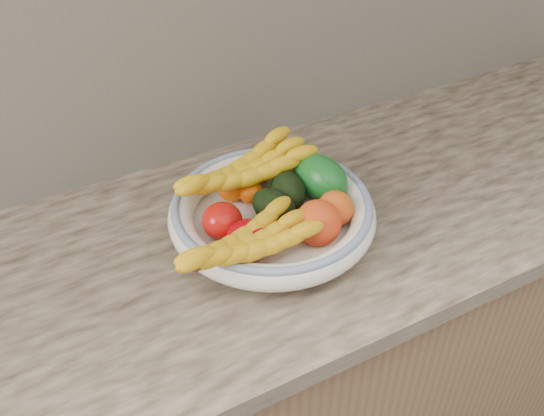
{
  "coord_description": "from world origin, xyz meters",
  "views": [
    {
      "loc": [
        -0.42,
        0.89,
        1.67
      ],
      "look_at": [
        0.0,
        1.66,
        0.96
      ],
      "focal_mm": 40.0,
      "sensor_mm": 36.0,
      "label": 1
    }
  ],
  "objects": [
    {
      "name": "tomato_near_left",
      "position": [
        -0.08,
        1.6,
        0.96
      ],
      "size": [
        0.08,
        0.08,
        0.07
      ],
      "primitive_type": "ellipsoid",
      "rotation": [
        0.0,
        0.0,
        -0.02
      ],
      "color": "#A4000B",
      "rests_on": "fruit_bowl"
    },
    {
      "name": "avocado_center",
      "position": [
        0.0,
        1.66,
        0.96
      ],
      "size": [
        0.09,
        0.11,
        0.06
      ],
      "primitive_type": "ellipsoid",
      "rotation": [
        0.0,
        0.0,
        0.36
      ],
      "color": "black",
      "rests_on": "fruit_bowl"
    },
    {
      "name": "kitchen_counter",
      "position": [
        0.0,
        1.69,
        0.46
      ],
      "size": [
        2.44,
        0.66,
        1.4
      ],
      "color": "brown",
      "rests_on": "ground"
    },
    {
      "name": "banana_bunch_back",
      "position": [
        -0.02,
        1.75,
        0.99
      ],
      "size": [
        0.32,
        0.16,
        0.09
      ],
      "primitive_type": null,
      "rotation": [
        0.0,
        0.0,
        0.14
      ],
      "color": "yellow",
      "rests_on": "fruit_bowl"
    },
    {
      "name": "avocado_right",
      "position": [
        0.05,
        1.69,
        0.96
      ],
      "size": [
        0.09,
        0.11,
        0.07
      ],
      "primitive_type": "ellipsoid",
      "rotation": [
        0.0,
        0.0,
        -0.31
      ],
      "color": "black",
      "rests_on": "fruit_bowl"
    },
    {
      "name": "fruit_bowl",
      "position": [
        0.0,
        1.66,
        0.95
      ],
      "size": [
        0.39,
        0.39,
        0.08
      ],
      "color": "white",
      "rests_on": "kitchen_counter"
    },
    {
      "name": "clementine_extra",
      "position": [
        -0.04,
        1.76,
        0.95
      ],
      "size": [
        0.05,
        0.05,
        0.05
      ],
      "primitive_type": "ellipsoid",
      "color": "#F26005",
      "rests_on": "fruit_bowl"
    },
    {
      "name": "peach_front",
      "position": [
        0.05,
        1.58,
        0.97
      ],
      "size": [
        0.1,
        0.1,
        0.08
      ],
      "primitive_type": "ellipsoid",
      "rotation": [
        0.0,
        0.0,
        0.23
      ],
      "color": "orange",
      "rests_on": "fruit_bowl"
    },
    {
      "name": "clementine_back_mid",
      "position": [
        -0.01,
        1.73,
        0.95
      ],
      "size": [
        0.05,
        0.05,
        0.04
      ],
      "primitive_type": "ellipsoid",
      "rotation": [
        0.0,
        0.0,
        0.13
      ],
      "color": "#E15704",
      "rests_on": "fruit_bowl"
    },
    {
      "name": "clementine_back_right",
      "position": [
        0.03,
        1.78,
        0.95
      ],
      "size": [
        0.06,
        0.06,
        0.05
      ],
      "primitive_type": "ellipsoid",
      "rotation": [
        0.0,
        0.0,
        0.26
      ],
      "color": "orange",
      "rests_on": "fruit_bowl"
    },
    {
      "name": "green_mango",
      "position": [
        0.12,
        1.68,
        0.98
      ],
      "size": [
        0.13,
        0.14,
        0.11
      ],
      "primitive_type": "ellipsoid",
      "rotation": [
        0.0,
        0.31,
        0.26
      ],
      "color": "#10561A",
      "rests_on": "fruit_bowl"
    },
    {
      "name": "banana_bunch_front",
      "position": [
        -0.1,
        1.56,
        0.98
      ],
      "size": [
        0.3,
        0.16,
        0.08
      ],
      "primitive_type": null,
      "rotation": [
        0.0,
        0.0,
        0.17
      ],
      "color": "#ECB113",
      "rests_on": "fruit_bowl"
    },
    {
      "name": "clementine_back_left",
      "position": [
        -0.02,
        1.76,
        0.95
      ],
      "size": [
        0.07,
        0.07,
        0.05
      ],
      "primitive_type": "ellipsoid",
      "rotation": [
        0.0,
        0.0,
        -0.34
      ],
      "color": "orange",
      "rests_on": "fruit_bowl"
    },
    {
      "name": "tomato_left",
      "position": [
        -0.1,
        1.67,
        0.96
      ],
      "size": [
        0.09,
        0.09,
        0.07
      ],
      "primitive_type": "ellipsoid",
      "rotation": [
        0.0,
        0.0,
        0.24
      ],
      "color": "red",
      "rests_on": "fruit_bowl"
    },
    {
      "name": "peach_right",
      "position": [
        0.1,
        1.59,
        0.97
      ],
      "size": [
        0.09,
        0.09,
        0.07
      ],
      "primitive_type": "ellipsoid",
      "rotation": [
        0.0,
        0.0,
        -0.34
      ],
      "color": "orange",
      "rests_on": "fruit_bowl"
    }
  ]
}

